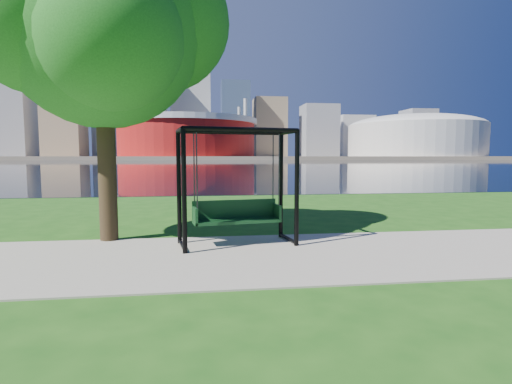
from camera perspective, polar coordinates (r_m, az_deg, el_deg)
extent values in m
plane|color=#1E5114|center=(8.63, 1.65, -8.35)|extent=(900.00, 900.00, 0.00)
cube|color=#9E937F|center=(8.15, 2.23, -9.05)|extent=(120.00, 4.00, 0.03)
cube|color=black|center=(110.31, -6.99, 4.05)|extent=(900.00, 180.00, 0.02)
cube|color=#937F60|center=(314.29, -7.46, 4.90)|extent=(900.00, 228.00, 2.00)
cylinder|color=maroon|center=(243.68, -9.79, 7.64)|extent=(80.00, 80.00, 22.00)
cylinder|color=silver|center=(244.30, -9.83, 9.86)|extent=(83.00, 83.00, 3.00)
cylinder|color=silver|center=(263.89, -2.42, 8.60)|extent=(2.00, 2.00, 32.00)
cylinder|color=silver|center=(266.03, -16.84, 8.35)|extent=(2.00, 2.00, 32.00)
cylinder|color=silver|center=(228.66, -18.36, 8.88)|extent=(2.00, 2.00, 32.00)
cylinder|color=silver|center=(226.16, -1.52, 9.18)|extent=(2.00, 2.00, 32.00)
cylinder|color=beige|center=(279.07, 21.73, 6.82)|extent=(84.00, 84.00, 20.00)
ellipsoid|color=beige|center=(279.54, 21.80, 8.66)|extent=(84.00, 84.00, 15.12)
cube|color=gray|center=(348.55, -31.56, 9.48)|extent=(28.00, 28.00, 62.00)
cube|color=#998466|center=(326.65, -25.82, 12.36)|extent=(26.00, 26.00, 88.00)
cube|color=slate|center=(343.58, -19.63, 12.78)|extent=(30.00, 24.00, 95.00)
cube|color=gray|center=(317.70, -14.92, 11.46)|extent=(24.00, 24.00, 72.00)
cube|color=silver|center=(345.71, -9.26, 11.70)|extent=(32.00, 28.00, 80.00)
cube|color=slate|center=(320.69, -2.99, 10.31)|extent=(22.00, 22.00, 58.00)
cube|color=#998466|center=(338.87, 1.93, 9.18)|extent=(26.00, 26.00, 48.00)
cube|color=gray|center=(337.99, 9.00, 8.62)|extent=(28.00, 24.00, 42.00)
cube|color=silver|center=(374.46, 13.81, 7.73)|extent=(30.00, 26.00, 36.00)
cube|color=gray|center=(378.02, 22.08, 7.79)|extent=(24.00, 24.00, 40.00)
cube|color=#998466|center=(411.51, 25.89, 6.84)|extent=(26.00, 26.00, 32.00)
sphere|color=#998466|center=(336.36, -26.16, 20.40)|extent=(10.00, 10.00, 10.00)
cylinder|color=black|center=(8.19, -10.23, -0.04)|extent=(0.12, 0.12, 2.57)
cylinder|color=black|center=(8.81, 5.85, 0.37)|extent=(0.12, 0.12, 2.57)
cylinder|color=black|center=(9.19, -10.95, 0.50)|extent=(0.12, 0.12, 2.57)
cylinder|color=black|center=(9.75, 3.58, 0.84)|extent=(0.12, 0.12, 2.57)
cylinder|color=black|center=(8.41, -1.92, 8.93)|extent=(2.44, 0.49, 0.10)
cylinder|color=black|center=(9.38, -3.51, 8.53)|extent=(2.44, 0.49, 0.10)
cylinder|color=black|center=(8.68, -10.75, 8.72)|extent=(0.26, 1.01, 0.10)
cylinder|color=black|center=(8.87, -10.48, -7.47)|extent=(0.24, 1.01, 0.08)
cylinder|color=black|center=(9.27, 4.71, 8.56)|extent=(0.26, 1.01, 0.10)
cylinder|color=black|center=(9.45, 4.60, -6.63)|extent=(0.24, 1.01, 0.08)
cube|color=black|center=(8.99, -2.71, -4.18)|extent=(2.01, 0.81, 0.07)
cube|color=black|center=(9.17, -3.04, -2.45)|extent=(1.94, 0.36, 0.42)
cube|color=black|center=(8.79, -8.70, -3.41)|extent=(0.13, 0.51, 0.38)
cube|color=black|center=(9.24, 2.98, -2.94)|extent=(0.13, 0.51, 0.38)
cylinder|color=#2F2F33|center=(8.50, -8.44, 3.00)|extent=(0.03, 0.03, 1.62)
cylinder|color=#2F2F33|center=(8.95, 3.33, 3.15)|extent=(0.03, 0.03, 1.62)
cylinder|color=#2F2F33|center=(8.91, -8.83, 3.09)|extent=(0.03, 0.03, 1.62)
cylinder|color=#2F2F33|center=(9.34, 2.45, 3.23)|extent=(0.03, 0.03, 1.62)
cylinder|color=black|center=(10.00, -20.57, 5.21)|extent=(0.42, 0.42, 4.17)
sphere|color=#21621D|center=(10.42, -21.09, 21.03)|extent=(4.54, 4.54, 4.54)
sphere|color=#21621D|center=(10.88, -13.56, 22.60)|extent=(3.41, 3.41, 3.41)
sphere|color=#21621D|center=(10.43, -28.20, 21.84)|extent=(3.60, 3.60, 3.60)
sphere|color=#21621D|center=(9.23, -20.14, 20.14)|extent=(3.03, 3.03, 3.03)
sphere|color=#21621D|center=(11.82, -22.75, 22.82)|extent=(3.22, 3.22, 3.22)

